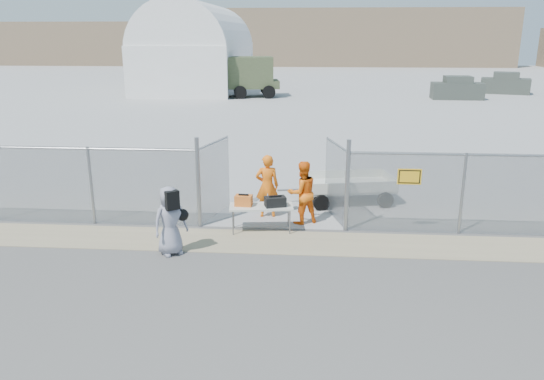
# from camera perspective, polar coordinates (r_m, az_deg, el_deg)

# --- Properties ---
(ground) EXTENTS (160.00, 160.00, 0.00)m
(ground) POSITION_cam_1_polar(r_m,az_deg,el_deg) (12.72, -0.70, -7.32)
(ground) COLOR #3D3B3B
(tarmac_inside) EXTENTS (160.00, 80.00, 0.01)m
(tarmac_inside) POSITION_cam_1_polar(r_m,az_deg,el_deg) (53.85, 3.34, 10.98)
(tarmac_inside) COLOR #9B9B9B
(tarmac_inside) RESTS_ON ground
(dirt_strip) EXTENTS (44.00, 1.60, 0.01)m
(dirt_strip) POSITION_cam_1_polar(r_m,az_deg,el_deg) (13.64, -0.32, -5.60)
(dirt_strip) COLOR gray
(dirt_strip) RESTS_ON ground
(distant_hills) EXTENTS (140.00, 6.00, 9.00)m
(distant_hills) POSITION_cam_1_polar(r_m,az_deg,el_deg) (89.68, 7.22, 15.94)
(distant_hills) COLOR #7F684F
(distant_hills) RESTS_ON ground
(chain_link_fence) EXTENTS (40.00, 0.20, 2.20)m
(chain_link_fence) POSITION_cam_1_polar(r_m,az_deg,el_deg) (14.22, -0.00, -0.00)
(chain_link_fence) COLOR gray
(chain_link_fence) RESTS_ON ground
(quonset_hangar) EXTENTS (9.00, 18.00, 8.00)m
(quonset_hangar) POSITION_cam_1_polar(r_m,az_deg,el_deg) (52.78, -7.95, 15.09)
(quonset_hangar) COLOR white
(quonset_hangar) RESTS_ON ground
(folding_table) EXTENTS (1.76, 0.90, 0.72)m
(folding_table) POSITION_cam_1_polar(r_m,az_deg,el_deg) (14.27, -1.17, -3.07)
(folding_table) COLOR beige
(folding_table) RESTS_ON ground
(orange_bag) EXTENTS (0.48, 0.34, 0.28)m
(orange_bag) POSITION_cam_1_polar(r_m,az_deg,el_deg) (14.15, -3.07, -1.13)
(orange_bag) COLOR orange
(orange_bag) RESTS_ON folding_table
(black_duffel) EXTENTS (0.62, 0.47, 0.26)m
(black_duffel) POSITION_cam_1_polar(r_m,az_deg,el_deg) (14.06, 0.36, -1.26)
(black_duffel) COLOR black
(black_duffel) RESTS_ON folding_table
(security_worker_left) EXTENTS (0.73, 0.53, 1.85)m
(security_worker_left) POSITION_cam_1_polar(r_m,az_deg,el_deg) (15.22, -0.52, 0.42)
(security_worker_left) COLOR orange
(security_worker_left) RESTS_ON ground
(security_worker_right) EXTENTS (1.08, 0.99, 1.78)m
(security_worker_right) POSITION_cam_1_polar(r_m,az_deg,el_deg) (14.74, 3.27, -0.28)
(security_worker_right) COLOR orange
(security_worker_right) RESTS_ON ground
(visitor) EXTENTS (0.98, 0.94, 1.69)m
(visitor) POSITION_cam_1_polar(r_m,az_deg,el_deg) (12.89, -10.91, -3.25)
(visitor) COLOR gray
(visitor) RESTS_ON ground
(utility_trailer) EXTENTS (3.98, 2.59, 0.89)m
(utility_trailer) POSITION_cam_1_polar(r_m,az_deg,el_deg) (16.93, 8.07, 0.24)
(utility_trailer) COLOR beige
(utility_trailer) RESTS_ON ground
(military_truck) EXTENTS (7.25, 3.64, 3.30)m
(military_truck) POSITION_cam_1_polar(r_m,az_deg,el_deg) (45.21, -3.78, 12.02)
(military_truck) COLOR #465131
(military_truck) RESTS_ON ground
(parked_vehicle_near) EXTENTS (4.06, 1.95, 1.81)m
(parked_vehicle_near) POSITION_cam_1_polar(r_m,az_deg,el_deg) (46.16, 19.30, 10.31)
(parked_vehicle_near) COLOR #3E443D
(parked_vehicle_near) RESTS_ON ground
(parked_vehicle_mid) EXTENTS (4.42, 3.00, 1.83)m
(parked_vehicle_mid) POSITION_cam_1_polar(r_m,az_deg,el_deg) (52.08, 23.81, 10.46)
(parked_vehicle_mid) COLOR #3E443D
(parked_vehicle_mid) RESTS_ON ground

